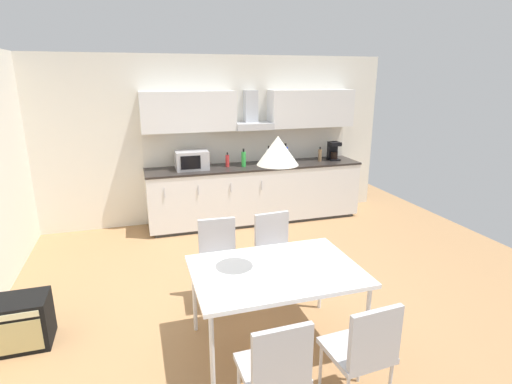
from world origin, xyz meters
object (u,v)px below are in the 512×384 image
microwave (192,160)px  chair_near_left (276,366)px  dining_table (276,274)px  guitar_amp (18,323)px  bottle_green (244,159)px  chair_far_left (219,253)px  chair_far_right (275,246)px  bottle_red (227,161)px  bottle_brown (320,155)px  bottle_blue (285,154)px  coffee_maker (333,151)px  pendant_lamp (278,150)px  bottle_white (269,156)px  chair_near_right (364,347)px

microwave → chair_near_left: (-0.07, -3.92, -0.53)m
dining_table → guitar_amp: size_ratio=2.64×
guitar_amp → bottle_green: bearing=41.4°
chair_far_left → microwave: bearing=88.2°
chair_far_left → chair_near_left: (-0.00, -1.72, 0.00)m
chair_far_right → chair_near_left: same height
bottle_red → chair_far_right: bottle_red is taller
bottle_brown → chair_near_left: (-2.16, -3.90, -0.49)m
guitar_amp → bottle_red: bearing=45.0°
chair_far_left → guitar_amp: size_ratio=1.67×
bottle_blue → chair_far_right: (-0.97, -2.24, -0.52)m
coffee_maker → bottle_blue: bearing=178.8°
chair_near_left → pendant_lamp: size_ratio=2.72×
coffee_maker → bottle_white: 1.15m
chair_near_left → bottle_red: bearing=81.1°
pendant_lamp → coffee_maker: bearing=55.5°
chair_near_left → chair_far_left: bearing=89.9°
chair_far_right → chair_near_right: same height
chair_far_right → dining_table: bearing=-109.4°
bottle_brown → chair_near_right: 4.22m
chair_far_left → chair_near_right: (0.62, -1.72, 0.00)m
bottle_green → chair_near_right: size_ratio=0.32×
bottle_blue → microwave: bearing=-178.3°
coffee_maker → guitar_amp: size_ratio=0.58×
bottle_white → guitar_amp: bearing=-142.1°
microwave → dining_table: size_ratio=0.35×
bottle_white → pendant_lamp: bearing=-107.7°
bottle_green → chair_far_right: 2.22m
dining_table → guitar_amp: (-2.12, 0.65, -0.47)m
bottle_red → dining_table: bottle_red is taller
bottle_blue → chair_far_right: size_ratio=0.36×
bottle_brown → bottle_white: bearing=178.7°
chair_far_right → chair_near_right: (0.01, -1.72, 0.00)m
bottle_blue → dining_table: (-1.27, -3.10, -0.36)m
bottle_green → pendant_lamp: size_ratio=0.87×
coffee_maker → chair_far_right: 2.92m
bottle_red → chair_near_right: 3.97m
microwave → bottle_red: microwave is taller
dining_table → chair_near_left: bearing=-109.6°
chair_far_left → pendant_lamp: size_ratio=2.72×
guitar_amp → microwave: bearing=51.9°
chair_far_right → bottle_blue: bearing=66.6°
microwave → coffee_maker: (2.36, 0.03, 0.01)m
bottle_blue → guitar_amp: size_ratio=0.60×
chair_near_left → chair_near_right: 0.62m
bottle_red → bottle_brown: (1.54, -0.04, 0.01)m
bottle_brown → chair_far_left: size_ratio=0.27×
bottle_red → chair_far_right: 2.27m
bottle_green → pendant_lamp: (-0.55, -3.01, 0.68)m
bottle_white → chair_near_left: (-1.28, -3.92, -0.51)m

